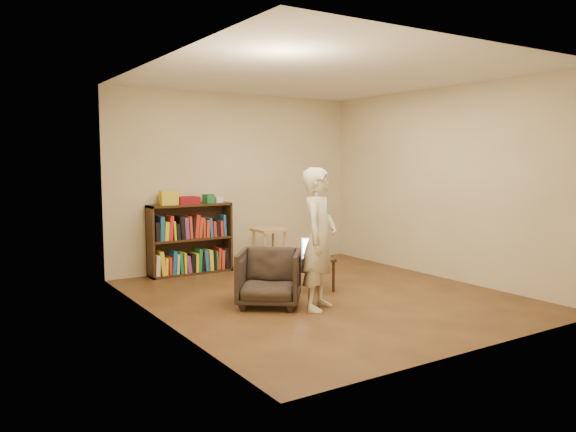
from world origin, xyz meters
TOP-DOWN VIEW (x-y plane):
  - floor at (0.00, 0.00)m, footprint 4.50×4.50m
  - ceiling at (0.00, 0.00)m, footprint 4.50×4.50m
  - wall_back at (0.00, 2.25)m, footprint 4.00×0.00m
  - wall_left at (-2.00, 0.00)m, footprint 0.00×4.50m
  - wall_right at (2.00, 0.00)m, footprint 0.00×4.50m
  - bookshelf at (-0.83, 2.09)m, footprint 1.20×0.30m
  - box_yellow at (-1.14, 2.07)m, footprint 0.25×0.20m
  - red_cloth at (-0.88, 2.08)m, footprint 0.34×0.26m
  - box_green at (-0.54, 2.08)m, footprint 0.15×0.15m
  - box_white at (-0.37, 2.10)m, footprint 0.11×0.11m
  - stool at (0.26, 1.73)m, footprint 0.42×0.42m
  - armchair at (-0.78, -0.03)m, footprint 0.96×0.96m
  - side_table at (0.05, 0.28)m, footprint 0.40×0.40m
  - laptop at (0.10, 0.33)m, footprint 0.45×0.45m
  - person at (-0.39, -0.45)m, footprint 0.67×0.63m

SIDE VIEW (x-z plane):
  - floor at x=0.00m, z-range 0.00..0.00m
  - armchair at x=-0.78m, z-range 0.00..0.63m
  - side_table at x=0.05m, z-range 0.14..0.54m
  - bookshelf at x=-0.83m, z-range -0.06..0.94m
  - laptop at x=0.10m, z-range 0.35..0.58m
  - stool at x=0.26m, z-range 0.19..0.80m
  - person at x=-0.39m, z-range 0.00..1.54m
  - box_white at x=-0.37m, z-range 1.00..1.08m
  - red_cloth at x=-0.88m, z-range 1.00..1.10m
  - box_green at x=-0.54m, z-range 1.00..1.13m
  - box_yellow at x=-1.14m, z-range 1.00..1.19m
  - wall_back at x=0.00m, z-range -0.70..3.30m
  - wall_left at x=-2.00m, z-range -0.95..3.55m
  - wall_right at x=2.00m, z-range -0.95..3.55m
  - ceiling at x=0.00m, z-range 2.60..2.60m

